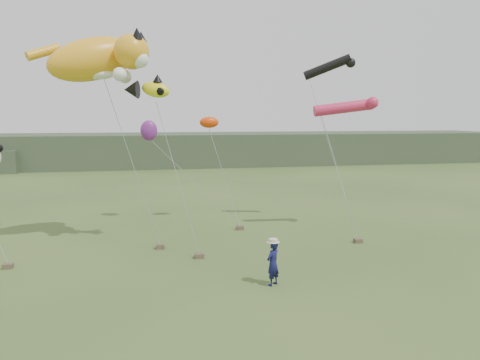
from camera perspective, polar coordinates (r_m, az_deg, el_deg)
name	(u,v)px	position (r m, az deg, el deg)	size (l,w,h in m)	color
ground	(253,285)	(17.67, 1.65, -12.62)	(120.00, 120.00, 0.00)	#385123
headland	(150,150)	(60.96, -10.91, 3.59)	(90.00, 13.00, 4.00)	#2D3D28
festival_attendant	(273,263)	(17.38, 4.03, -10.10)	(0.60, 0.40, 1.66)	#121443
sandbag_anchors	(201,246)	(22.31, -4.79, -8.02)	(16.17, 5.08, 0.20)	brown
cat_kite	(102,58)	(23.12, -16.52, 14.06)	(5.67, 3.33, 2.93)	gold
fish_kite	(147,89)	(22.28, -11.31, 10.81)	(2.29, 1.49, 1.17)	yellow
tube_kites	(342,90)	(26.34, 12.30, 10.62)	(3.32, 3.43, 3.48)	black
misc_kites	(172,127)	(27.46, -8.31, 6.37)	(4.46, 1.32, 1.38)	#E33E08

